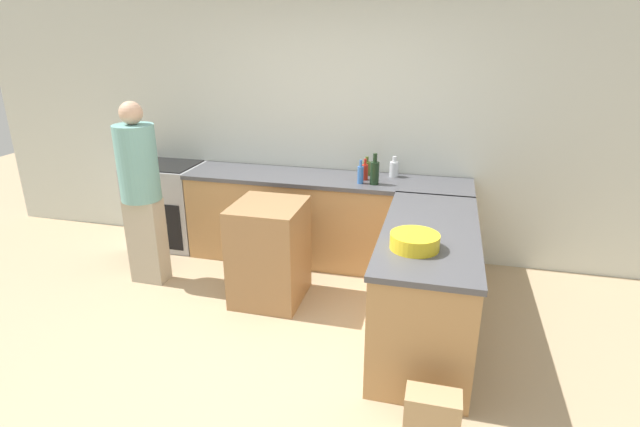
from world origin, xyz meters
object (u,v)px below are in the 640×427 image
at_px(range_oven, 168,204).
at_px(paper_bag, 432,419).
at_px(island_table, 269,252).
at_px(wine_bottle_dark, 375,172).
at_px(hot_sauce_bottle, 365,171).
at_px(person_by_range, 141,189).
at_px(water_bottle_blue, 360,174).
at_px(mixing_bowl, 415,241).
at_px(olive_oil_bottle, 367,168).
at_px(vinegar_bottle_clear, 394,169).

distance_m(range_oven, paper_bag, 3.71).
height_order(island_table, wine_bottle_dark, wine_bottle_dark).
xyz_separation_m(island_table, hot_sauce_bottle, (0.67, 0.87, 0.53)).
distance_m(hot_sauce_bottle, person_by_range, 2.07).
distance_m(water_bottle_blue, hot_sauce_bottle, 0.13).
bearing_deg(range_oven, person_by_range, -71.79).
xyz_separation_m(water_bottle_blue, hot_sauce_bottle, (0.02, 0.13, -0.01)).
bearing_deg(wine_bottle_dark, water_bottle_blue, -177.64).
xyz_separation_m(mixing_bowl, hot_sauce_bottle, (-0.58, 1.51, 0.03)).
height_order(water_bottle_blue, olive_oil_bottle, water_bottle_blue).
bearing_deg(hot_sauce_bottle, paper_bag, -70.74).
distance_m(mixing_bowl, olive_oil_bottle, 1.78).
bearing_deg(mixing_bowl, paper_bag, -74.63).
relative_size(water_bottle_blue, hot_sauce_bottle, 1.09).
height_order(range_oven, mixing_bowl, mixing_bowl).
bearing_deg(island_table, person_by_range, 178.25).
distance_m(mixing_bowl, hot_sauce_bottle, 1.62).
bearing_deg(paper_bag, olive_oil_bottle, 108.21).
bearing_deg(paper_bag, vinegar_bottle_clear, 102.21).
distance_m(water_bottle_blue, person_by_range, 2.00).
distance_m(mixing_bowl, vinegar_bottle_clear, 1.72).
bearing_deg(wine_bottle_dark, mixing_bowl, -71.22).
relative_size(island_table, mixing_bowl, 2.70).
bearing_deg(water_bottle_blue, paper_bag, -69.17).
height_order(range_oven, hot_sauce_bottle, hot_sauce_bottle).
distance_m(water_bottle_blue, paper_bag, 2.39).
relative_size(water_bottle_blue, person_by_range, 0.13).
distance_m(water_bottle_blue, wine_bottle_dark, 0.13).
xyz_separation_m(mixing_bowl, wine_bottle_dark, (-0.47, 1.39, 0.06)).
distance_m(island_table, hot_sauce_bottle, 1.22).
xyz_separation_m(mixing_bowl, person_by_range, (-2.47, 0.68, -0.03)).
bearing_deg(paper_bag, wine_bottle_dark, 107.63).
bearing_deg(range_oven, island_table, -30.50).
height_order(island_table, person_by_range, person_by_range).
relative_size(vinegar_bottle_clear, wine_bottle_dark, 0.69).
height_order(island_table, olive_oil_bottle, olive_oil_bottle).
xyz_separation_m(water_bottle_blue, person_by_range, (-1.87, -0.71, -0.07)).
distance_m(wine_bottle_dark, hot_sauce_bottle, 0.17).
bearing_deg(hot_sauce_bottle, water_bottle_blue, -99.12).
relative_size(mixing_bowl, water_bottle_blue, 1.45).
bearing_deg(olive_oil_bottle, range_oven, -175.73).
xyz_separation_m(mixing_bowl, paper_bag, (0.20, -0.72, -0.77)).
height_order(range_oven, vinegar_bottle_clear, vinegar_bottle_clear).
bearing_deg(olive_oil_bottle, mixing_bowl, -70.60).
bearing_deg(olive_oil_bottle, paper_bag, -71.79).
bearing_deg(wine_bottle_dark, vinegar_bottle_clear, 63.68).
relative_size(wine_bottle_dark, olive_oil_bottle, 1.58).
bearing_deg(vinegar_bottle_clear, island_table, -131.60).
height_order(island_table, hot_sauce_bottle, hot_sauce_bottle).
bearing_deg(person_by_range, vinegar_bottle_clear, 25.22).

